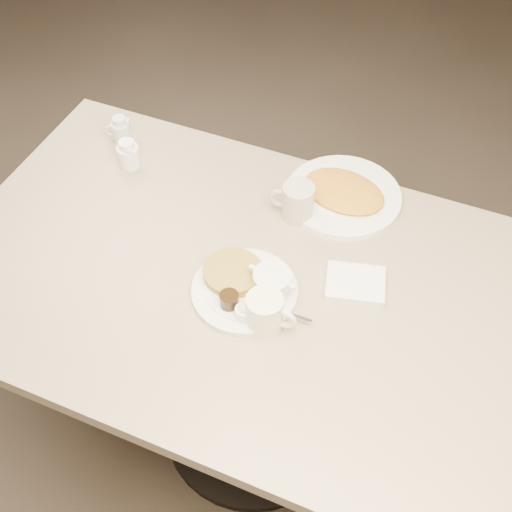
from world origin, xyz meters
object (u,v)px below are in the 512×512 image
at_px(hash_plate, 343,194).
at_px(coffee_mug_far, 297,202).
at_px(main_plate, 248,285).
at_px(creamer_left, 121,130).
at_px(creamer_right, 128,154).
at_px(diner_table, 253,322).
at_px(coffee_mug_near, 266,312).

bearing_deg(hash_plate, coffee_mug_far, -129.70).
bearing_deg(main_plate, creamer_left, 146.83).
bearing_deg(creamer_right, hash_plate, 10.13).
xyz_separation_m(coffee_mug_far, creamer_left, (-0.56, 0.08, -0.01)).
relative_size(diner_table, creamer_left, 18.75).
bearing_deg(creamer_right, main_plate, -30.29).
relative_size(main_plate, coffee_mug_far, 2.65).
bearing_deg(creamer_right, creamer_left, 131.78).
bearing_deg(creamer_right, coffee_mug_near, -32.32).
height_order(coffee_mug_far, hash_plate, coffee_mug_far).
distance_m(diner_table, creamer_right, 0.57).
bearing_deg(diner_table, coffee_mug_near, -53.54).
height_order(coffee_mug_near, creamer_right, coffee_mug_near).
distance_m(coffee_mug_far, hash_plate, 0.15).
height_order(creamer_right, hash_plate, creamer_right).
relative_size(creamer_left, hash_plate, 0.22).
distance_m(coffee_mug_near, creamer_left, 0.75).
xyz_separation_m(main_plate, coffee_mug_far, (0.02, 0.27, 0.03)).
height_order(main_plate, coffee_mug_near, coffee_mug_near).
distance_m(main_plate, coffee_mug_far, 0.27).
relative_size(coffee_mug_near, creamer_left, 1.48).
relative_size(diner_table, creamer_right, 18.38).
distance_m(diner_table, coffee_mug_far, 0.33).
xyz_separation_m(diner_table, hash_plate, (0.11, 0.35, 0.18)).
bearing_deg(main_plate, diner_table, 93.84).
relative_size(coffee_mug_far, hash_plate, 0.33).
relative_size(creamer_right, hash_plate, 0.23).
height_order(diner_table, creamer_right, creamer_right).
relative_size(coffee_mug_near, hash_plate, 0.33).
bearing_deg(coffee_mug_far, main_plate, -93.43).
distance_m(coffee_mug_far, creamer_right, 0.49).
xyz_separation_m(diner_table, coffee_mug_near, (0.07, -0.10, 0.22)).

